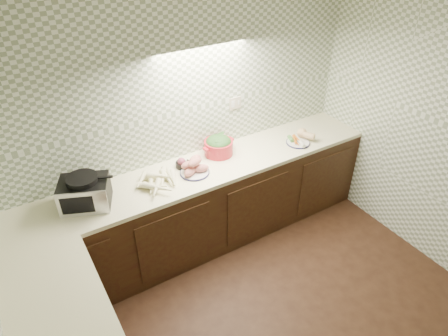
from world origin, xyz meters
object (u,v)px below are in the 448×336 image
toaster_oven (85,192)px  sweet_potato_plate (194,167)px  dutch_oven (219,145)px  parsnip_pile (165,183)px  veg_plate (300,137)px  onion_bowl (183,163)px

toaster_oven → sweet_potato_plate: size_ratio=1.72×
sweet_potato_plate → dutch_oven: dutch_oven is taller
parsnip_pile → dutch_oven: size_ratio=1.26×
parsnip_pile → dutch_oven: 0.71m
parsnip_pile → sweet_potato_plate: (0.32, 0.05, 0.03)m
toaster_oven → dutch_oven: (1.32, 0.12, -0.03)m
parsnip_pile → veg_plate: bearing=-0.1°
parsnip_pile → veg_plate: size_ratio=1.41×
sweet_potato_plate → onion_bowl: size_ratio=2.02×
onion_bowl → dutch_oven: size_ratio=0.38×
parsnip_pile → onion_bowl: 0.33m
dutch_oven → onion_bowl: bearing=174.8°
onion_bowl → dutch_oven: bearing=3.5°
toaster_oven → parsnip_pile: (0.65, -0.10, -0.09)m
sweet_potato_plate → onion_bowl: (-0.05, 0.14, -0.03)m
veg_plate → parsnip_pile: bearing=179.9°
toaster_oven → parsnip_pile: bearing=13.8°
onion_bowl → dutch_oven: (0.41, 0.03, 0.06)m
toaster_oven → veg_plate: toaster_oven is taller
toaster_oven → sweet_potato_plate: toaster_oven is taller
toaster_oven → onion_bowl: toaster_oven is taller
toaster_oven → veg_plate: size_ratio=1.48×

